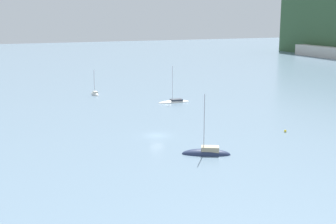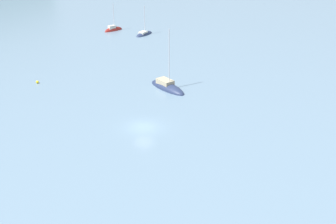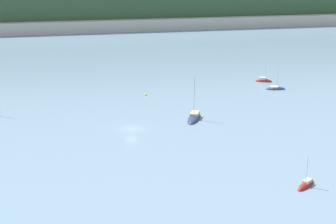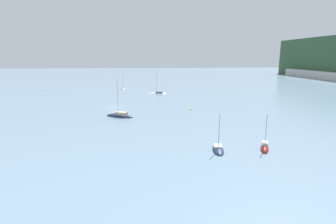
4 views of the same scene
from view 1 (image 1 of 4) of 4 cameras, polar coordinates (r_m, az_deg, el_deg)
ground_plane at (r=92.04m, az=-1.38°, el=-2.87°), size 600.00×600.00×0.00m
sailboat_3 at (r=80.16m, az=4.72°, el=-5.09°), size 6.00×8.57×11.40m
sailboat_5 at (r=125.80m, az=0.75°, el=1.23°), size 3.11×8.85×10.44m
sailboat_6 at (r=138.84m, az=-8.90°, el=2.11°), size 5.43×2.02×8.26m
mooring_buoy_1 at (r=97.40m, az=14.11°, el=-2.25°), size 0.50×0.50×0.50m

